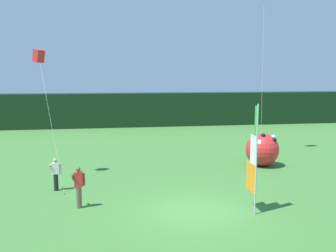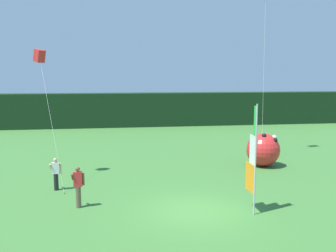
% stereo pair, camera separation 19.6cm
% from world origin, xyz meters
% --- Properties ---
extents(ground_plane, '(120.00, 120.00, 0.00)m').
position_xyz_m(ground_plane, '(0.00, 0.00, 0.00)').
color(ground_plane, '#3D7533').
extents(distant_treeline, '(80.00, 2.40, 3.71)m').
position_xyz_m(distant_treeline, '(0.00, 26.56, 1.86)').
color(distant_treeline, black).
rests_on(distant_treeline, ground).
extents(banner_flag, '(0.06, 1.03, 4.49)m').
position_xyz_m(banner_flag, '(2.36, -0.47, 2.15)').
color(banner_flag, '#B7B7BC').
rests_on(banner_flag, ground).
extents(person_near_banner, '(0.55, 0.48, 1.61)m').
position_xyz_m(person_near_banner, '(-6.02, 3.77, 0.86)').
color(person_near_banner, black).
rests_on(person_near_banner, ground).
extents(person_mid_field, '(0.55, 0.48, 1.78)m').
position_xyz_m(person_mid_field, '(-4.72, 1.14, 0.96)').
color(person_mid_field, brown).
rests_on(person_mid_field, ground).
extents(inflatable_balloon, '(2.06, 2.06, 2.12)m').
position_xyz_m(inflatable_balloon, '(5.99, 6.85, 1.04)').
color(inflatable_balloon, red).
rests_on(inflatable_balloon, ground).
extents(kite_red_box_0, '(1.82, 3.68, 7.01)m').
position_xyz_m(kite_red_box_0, '(-7.00, 6.36, 6.60)').
color(kite_red_box_0, brown).
rests_on(kite_red_box_0, ground).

